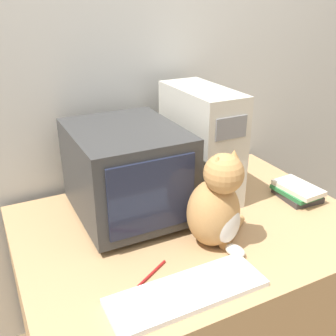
% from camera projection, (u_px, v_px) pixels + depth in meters
% --- Properties ---
extents(wall_back, '(7.00, 0.05, 2.50)m').
position_uv_depth(wall_back, '(135.00, 72.00, 1.77)').
color(wall_back, silver).
rests_on(wall_back, ground_plane).
extents(desk, '(1.31, 0.94, 0.75)m').
position_uv_depth(desk, '(189.00, 297.00, 1.69)').
color(desk, tan).
rests_on(desk, ground_plane).
extents(crt_monitor, '(0.40, 0.49, 0.37)m').
position_uv_depth(crt_monitor, '(127.00, 172.00, 1.52)').
color(crt_monitor, '#333333').
rests_on(crt_monitor, desk).
extents(computer_tower, '(0.19, 0.43, 0.47)m').
position_uv_depth(computer_tower, '(201.00, 143.00, 1.68)').
color(computer_tower, beige).
rests_on(computer_tower, desk).
extents(keyboard, '(0.49, 0.16, 0.02)m').
position_uv_depth(keyboard, '(187.00, 292.00, 1.17)').
color(keyboard, silver).
rests_on(keyboard, desk).
extents(cat, '(0.29, 0.26, 0.36)m').
position_uv_depth(cat, '(218.00, 206.00, 1.35)').
color(cat, '#B7844C').
rests_on(cat, desk).
extents(book_stack, '(0.16, 0.21, 0.06)m').
position_uv_depth(book_stack, '(297.00, 192.00, 1.71)').
color(book_stack, '#383333').
rests_on(book_stack, desk).
extents(pen, '(0.14, 0.08, 0.01)m').
position_uv_depth(pen, '(152.00, 274.00, 1.25)').
color(pen, maroon).
rests_on(pen, desk).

